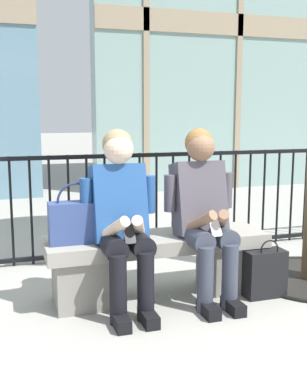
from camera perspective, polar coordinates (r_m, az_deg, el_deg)
ground_plane at (r=3.56m, az=0.50°, el=-12.25°), size 60.00×60.00×0.00m
stone_bench at (r=3.47m, az=0.51°, el=-8.08°), size 1.60×0.44×0.45m
seated_person_with_phone at (r=3.17m, az=-3.84°, el=-2.69°), size 0.52×0.66×1.21m
seated_person_companion at (r=3.36m, az=6.02°, el=-2.03°), size 0.52×0.66×1.21m
handbag_on_bench at (r=3.24m, az=-9.21°, el=-3.45°), size 0.37×0.15×0.41m
shopping_bag at (r=3.58m, az=13.15°, el=-9.40°), size 0.30×0.16×0.43m
plaza_railing at (r=4.37m, az=-3.72°, el=-1.53°), size 7.21×0.04×0.96m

